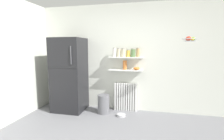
% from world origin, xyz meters
% --- Properties ---
extents(back_wall, '(7.04, 0.10, 2.60)m').
position_xyz_m(back_wall, '(0.00, 2.05, 1.30)').
color(back_wall, silver).
rests_on(back_wall, ground_plane).
extents(side_wall_left, '(0.10, 4.80, 2.60)m').
position_xyz_m(side_wall_left, '(-2.25, 0.60, 1.30)').
color(side_wall_left, silver).
rests_on(side_wall_left, ground_plane).
extents(refrigerator, '(0.74, 0.71, 1.79)m').
position_xyz_m(refrigerator, '(-1.36, 1.66, 0.89)').
color(refrigerator, black).
rests_on(refrigerator, ground_plane).
extents(radiator, '(0.54, 0.12, 0.69)m').
position_xyz_m(radiator, '(-0.00, 1.92, 0.35)').
color(radiator, white).
rests_on(radiator, ground_plane).
extents(wall_shelf_lower, '(0.82, 0.22, 0.02)m').
position_xyz_m(wall_shelf_lower, '(-0.00, 1.89, 1.02)').
color(wall_shelf_lower, white).
extents(wall_shelf_upper, '(0.82, 0.22, 0.02)m').
position_xyz_m(wall_shelf_upper, '(-0.00, 1.89, 1.32)').
color(wall_shelf_upper, white).
extents(storage_jar_0, '(0.08, 0.08, 0.22)m').
position_xyz_m(storage_jar_0, '(-0.28, 1.89, 1.44)').
color(storage_jar_0, silver).
rests_on(storage_jar_0, wall_shelf_upper).
extents(storage_jar_1, '(0.09, 0.09, 0.21)m').
position_xyz_m(storage_jar_1, '(-0.17, 1.89, 1.44)').
color(storage_jar_1, beige).
rests_on(storage_jar_1, wall_shelf_upper).
extents(storage_jar_2, '(0.11, 0.11, 0.20)m').
position_xyz_m(storage_jar_2, '(-0.06, 1.89, 1.44)').
color(storage_jar_2, beige).
rests_on(storage_jar_2, wall_shelf_upper).
extents(storage_jar_3, '(0.09, 0.09, 0.17)m').
position_xyz_m(storage_jar_3, '(0.06, 1.89, 1.42)').
color(storage_jar_3, yellow).
rests_on(storage_jar_3, wall_shelf_upper).
extents(storage_jar_4, '(0.10, 0.10, 0.20)m').
position_xyz_m(storage_jar_4, '(0.17, 1.89, 1.43)').
color(storage_jar_4, '#5B7F4C').
rests_on(storage_jar_4, wall_shelf_upper).
extents(storage_jar_5, '(0.08, 0.08, 0.22)m').
position_xyz_m(storage_jar_5, '(0.28, 1.89, 1.44)').
color(storage_jar_5, tan).
rests_on(storage_jar_5, wall_shelf_upper).
extents(vase, '(0.10, 0.10, 0.22)m').
position_xyz_m(vase, '(-0.02, 1.89, 1.14)').
color(vase, '#CC7033').
rests_on(vase, wall_shelf_lower).
extents(shelf_bowl, '(0.15, 0.15, 0.07)m').
position_xyz_m(shelf_bowl, '(0.26, 1.89, 1.07)').
color(shelf_bowl, orange).
rests_on(shelf_bowl, wall_shelf_lower).
extents(trash_bin, '(0.27, 0.27, 0.45)m').
position_xyz_m(trash_bin, '(-0.49, 1.63, 0.22)').
color(trash_bin, slate).
rests_on(trash_bin, ground_plane).
extents(pet_food_bowl, '(0.20, 0.20, 0.05)m').
position_xyz_m(pet_food_bowl, '(-0.04, 1.53, 0.03)').
color(pet_food_bowl, '#B7B7BC').
rests_on(pet_food_bowl, ground_plane).
extents(hanging_fruit_basket, '(0.29, 0.29, 0.10)m').
position_xyz_m(hanging_fruit_basket, '(1.29, 1.44, 1.72)').
color(hanging_fruit_basket, '#B2B2B7').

